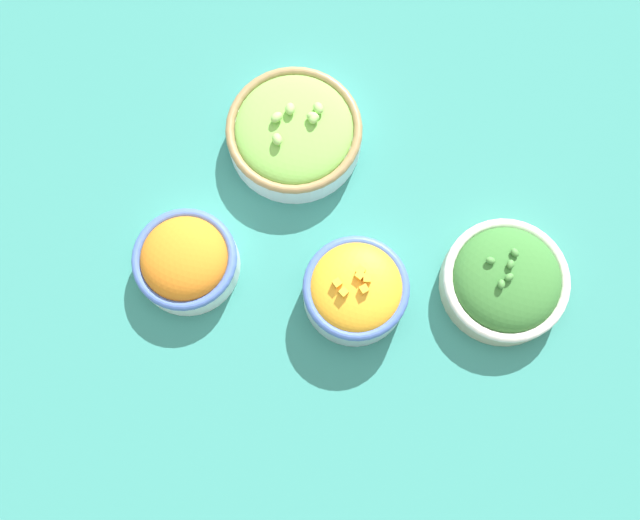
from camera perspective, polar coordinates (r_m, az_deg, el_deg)
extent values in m
plane|color=#337F75|center=(0.93, 0.00, -0.45)|extent=(3.00, 3.00, 0.00)
cylinder|color=#B2C1CC|center=(0.90, 2.85, -2.54)|extent=(0.13, 0.13, 0.05)
torus|color=#4766B7|center=(0.88, 2.93, -2.19)|extent=(0.13, 0.13, 0.01)
ellipsoid|color=orange|center=(0.88, 2.93, -2.19)|extent=(0.12, 0.12, 0.04)
cube|color=#F4A828|center=(0.86, 3.26, -0.88)|extent=(0.01, 0.01, 0.01)
cube|color=#F4A828|center=(0.85, 3.47, -2.42)|extent=(0.01, 0.01, 0.01)
cube|color=#F4A828|center=(0.85, 3.19, -1.23)|extent=(0.01, 0.01, 0.01)
cube|color=#F4A828|center=(0.85, 3.79, -1.50)|extent=(0.01, 0.01, 0.01)
cube|color=#F4A828|center=(0.85, 1.90, -2.58)|extent=(0.01, 0.01, 0.01)
cube|color=#F4A828|center=(0.85, 1.38, -1.85)|extent=(0.01, 0.01, 0.01)
cylinder|color=silver|center=(0.97, -2.05, 9.94)|extent=(0.18, 0.18, 0.04)
torus|color=#997A4C|center=(0.95, -2.09, 10.43)|extent=(0.18, 0.18, 0.01)
ellipsoid|color=#7ABC4C|center=(0.95, -2.09, 10.43)|extent=(0.16, 0.16, 0.03)
ellipsoid|color=#99D166|center=(0.94, -3.50, 11.32)|extent=(0.01, 0.02, 0.01)
ellipsoid|color=#99D166|center=(0.94, -0.57, 11.40)|extent=(0.02, 0.02, 0.01)
ellipsoid|color=#99D166|center=(0.94, -2.41, 11.99)|extent=(0.02, 0.02, 0.01)
ellipsoid|color=#99D166|center=(0.94, -0.54, 11.29)|extent=(0.02, 0.02, 0.01)
ellipsoid|color=#99D166|center=(0.94, -0.13, 12.06)|extent=(0.02, 0.02, 0.01)
ellipsoid|color=#99D166|center=(0.92, -3.44, 9.62)|extent=(0.02, 0.02, 0.01)
cylinder|color=white|center=(0.93, -10.59, -0.19)|extent=(0.13, 0.13, 0.04)
torus|color=#4766B7|center=(0.91, -10.80, 0.10)|extent=(0.13, 0.13, 0.01)
ellipsoid|color=orange|center=(0.91, -10.80, 0.10)|extent=(0.11, 0.11, 0.06)
cylinder|color=beige|center=(0.94, 14.46, -1.75)|extent=(0.16, 0.16, 0.03)
torus|color=silver|center=(0.92, 14.72, -1.51)|extent=(0.16, 0.16, 0.01)
ellipsoid|color=#387533|center=(0.92, 14.72, -1.51)|extent=(0.14, 0.14, 0.06)
ellipsoid|color=#47893D|center=(0.89, 14.31, -1.88)|extent=(0.01, 0.01, 0.01)
ellipsoid|color=#47893D|center=(0.89, 13.49, -0.04)|extent=(0.01, 0.01, 0.01)
ellipsoid|color=#47893D|center=(0.89, 14.91, -1.33)|extent=(0.01, 0.01, 0.01)
ellipsoid|color=#47893D|center=(0.90, 15.00, -0.33)|extent=(0.01, 0.01, 0.01)
ellipsoid|color=#47893D|center=(0.90, 15.32, 0.58)|extent=(0.01, 0.01, 0.01)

